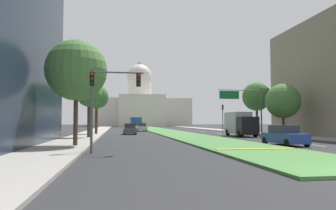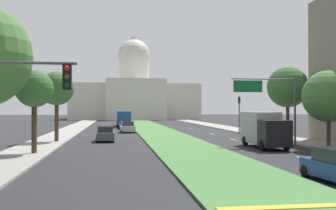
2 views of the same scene
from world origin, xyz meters
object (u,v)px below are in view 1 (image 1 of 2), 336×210
object	(u,v)px
overhead_guide_sign	(245,102)
street_tree_left_far	(97,97)
street_tree_left_near	(76,70)
sedan_distant	(141,127)
traffic_light_far_right	(223,114)
capitol_building	(139,108)
sedan_far_horizon	(138,127)
box_truck_delivery	(240,124)
sedan_lead_stopped	(284,136)
traffic_light_near_left	(106,92)
street_tree_left_mid	(89,95)
street_tree_right_far	(257,97)
sedan_midblock	(130,129)
city_bus	(135,122)
street_tree_right_mid	(283,101)

from	to	relation	value
overhead_guide_sign	street_tree_left_far	world-z (taller)	street_tree_left_far
street_tree_left_near	sedan_distant	size ratio (longest dim) A/B	1.94
overhead_guide_sign	sedan_distant	bearing A→B (deg)	120.96
traffic_light_far_right	street_tree_left_near	size ratio (longest dim) A/B	0.63
capitol_building	street_tree_left_far	size ratio (longest dim) A/B	5.38
overhead_guide_sign	sedan_far_horizon	bearing A→B (deg)	112.52
box_truck_delivery	sedan_lead_stopped	bearing A→B (deg)	-99.23
traffic_light_near_left	street_tree_left_mid	distance (m)	17.58
traffic_light_near_left	traffic_light_far_right	distance (m)	42.33
traffic_light_near_left	street_tree_right_far	world-z (taller)	street_tree_right_far
traffic_light_far_right	sedan_midblock	world-z (taller)	traffic_light_far_right
traffic_light_far_right	street_tree_left_far	size ratio (longest dim) A/B	0.70
sedan_lead_stopped	box_truck_delivery	distance (m)	15.92
overhead_guide_sign	city_bus	bearing A→B (deg)	108.04
street_tree_left_near	sedan_far_horizon	bearing A→B (deg)	80.72
street_tree_left_mid	street_tree_right_far	xyz separation A→B (m)	(24.84, 9.24, 0.86)
street_tree_left_mid	sedan_midblock	xyz separation A→B (m)	(5.10, 11.16, -4.21)
overhead_guide_sign	street_tree_right_mid	distance (m)	5.25
sedan_lead_stopped	box_truck_delivery	world-z (taller)	box_truck_delivery
overhead_guide_sign	traffic_light_far_right	bearing A→B (deg)	82.06
street_tree_right_far	sedan_distant	world-z (taller)	street_tree_right_far
street_tree_left_near	street_tree_left_far	distance (m)	22.64
capitol_building	traffic_light_near_left	world-z (taller)	capitol_building
capitol_building	city_bus	xyz separation A→B (m)	(-4.51, -50.86, -5.64)
traffic_light_far_right	sedan_lead_stopped	size ratio (longest dim) A/B	1.21
traffic_light_far_right	street_tree_right_mid	world-z (taller)	street_tree_right_mid
street_tree_right_far	sedan_lead_stopped	world-z (taller)	street_tree_right_far
traffic_light_near_left	street_tree_left_far	bearing A→B (deg)	94.91
sedan_far_horizon	box_truck_delivery	xyz separation A→B (m)	(11.50, -32.49, 0.89)
street_tree_right_far	sedan_midblock	world-z (taller)	street_tree_right_far
street_tree_right_mid	box_truck_delivery	size ratio (longest dim) A/B	1.06
sedan_midblock	city_bus	size ratio (longest dim) A/B	0.40
street_tree_left_near	street_tree_left_far	size ratio (longest dim) A/B	1.12
sedan_midblock	sedan_far_horizon	xyz separation A→B (m)	(2.73, 23.78, 0.01)
street_tree_left_far	sedan_midblock	size ratio (longest dim) A/B	1.67
sedan_distant	city_bus	world-z (taller)	city_bus
street_tree_right_mid	street_tree_right_far	xyz separation A→B (m)	(0.72, 9.23, 1.28)
street_tree_left_mid	city_bus	bearing A→B (deg)	79.91
street_tree_right_far	city_bus	world-z (taller)	street_tree_right_far
street_tree_left_far	box_truck_delivery	distance (m)	21.05
capitol_building	overhead_guide_sign	xyz separation A→B (m)	(8.40, -90.51, -2.73)
sedan_distant	box_truck_delivery	world-z (taller)	box_truck_delivery
sedan_far_horizon	capitol_building	bearing A→B (deg)	85.73
street_tree_right_mid	sedan_far_horizon	distance (m)	38.73
sedan_distant	box_truck_delivery	xyz separation A→B (m)	(11.43, -22.80, 0.90)
street_tree_left_mid	sedan_distant	size ratio (longest dim) A/B	1.53
street_tree_left_mid	box_truck_delivery	distance (m)	19.77
street_tree_right_far	sedan_lead_stopped	distance (m)	24.41
traffic_light_far_right	sedan_midblock	bearing A→B (deg)	-154.21
street_tree_left_near	sedan_lead_stopped	distance (m)	17.47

